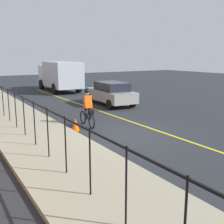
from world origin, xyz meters
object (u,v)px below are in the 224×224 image
at_px(cyclist_lead, 88,108).
at_px(patrol_sedan, 111,93).
at_px(box_truck_background, 60,75).
at_px(traffic_cone_near, 75,124).

xyz_separation_m(cyclist_lead, patrol_sedan, (4.46, -4.05, -0.09)).
bearing_deg(box_truck_background, cyclist_lead, 166.55).
xyz_separation_m(cyclist_lead, traffic_cone_near, (-0.36, 0.81, -0.62)).
xyz_separation_m(box_truck_background, traffic_cone_near, (-13.81, 4.69, -1.26)).
xyz_separation_m(patrol_sedan, box_truck_background, (8.99, 0.17, 0.73)).
bearing_deg(cyclist_lead, box_truck_background, -12.52).
distance_m(cyclist_lead, patrol_sedan, 6.03).
bearing_deg(patrol_sedan, cyclist_lead, 141.21).
height_order(cyclist_lead, patrol_sedan, cyclist_lead).
bearing_deg(patrol_sedan, traffic_cone_near, 138.19).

